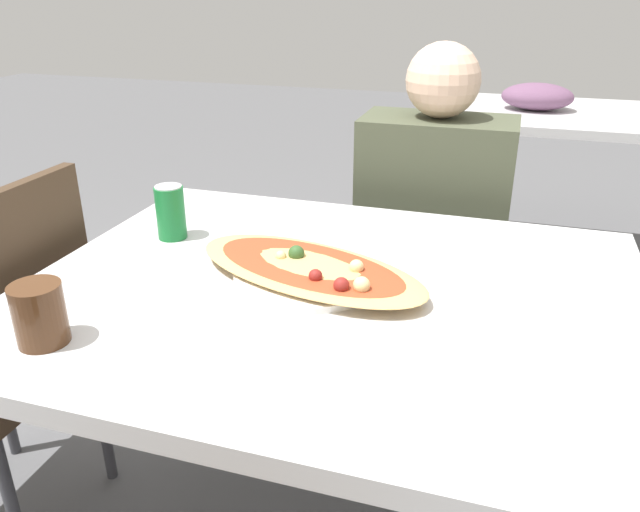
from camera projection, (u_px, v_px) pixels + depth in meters
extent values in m
cube|color=silver|center=(333.00, 296.00, 1.23)|extent=(1.20, 0.96, 0.04)
cylinder|color=#99999E|center=(200.00, 321.00, 1.90)|extent=(0.05, 0.05, 0.72)
cylinder|color=#99999E|center=(580.00, 384.00, 1.60)|extent=(0.05, 0.05, 0.72)
cube|color=#3F2D1E|center=(428.00, 282.00, 1.97)|extent=(0.40, 0.40, 0.04)
cube|color=#3F2D1E|center=(442.00, 188.00, 2.02)|extent=(0.38, 0.03, 0.47)
cylinder|color=#38383D|center=(472.00, 382.00, 1.86)|extent=(0.03, 0.03, 0.42)
cylinder|color=#38383D|center=(361.00, 363.00, 1.96)|extent=(0.03, 0.03, 0.42)
cylinder|color=#38383D|center=(480.00, 327.00, 2.16)|extent=(0.03, 0.03, 0.42)
cylinder|color=#38383D|center=(384.00, 313.00, 2.25)|extent=(0.03, 0.03, 0.42)
cube|color=#3F2D1E|center=(30.00, 288.00, 1.37)|extent=(0.03, 0.38, 0.47)
cylinder|color=#38383D|center=(2.00, 395.00, 1.81)|extent=(0.03, 0.03, 0.42)
cylinder|color=#38383D|center=(12.00, 508.00, 1.42)|extent=(0.03, 0.03, 0.42)
cylinder|color=#38383D|center=(102.00, 417.00, 1.72)|extent=(0.03, 0.03, 0.42)
cylinder|color=#2D2D38|center=(449.00, 365.00, 1.92)|extent=(0.10, 0.10, 0.46)
cylinder|color=#2D2D38|center=(387.00, 354.00, 1.97)|extent=(0.10, 0.10, 0.46)
cube|color=#474C38|center=(433.00, 204.00, 1.83)|extent=(0.43, 0.24, 0.50)
sphere|color=beige|center=(443.00, 80.00, 1.69)|extent=(0.20, 0.20, 0.20)
cylinder|color=white|center=(309.00, 275.00, 1.25)|extent=(0.30, 0.30, 0.01)
ellipsoid|color=#E0AD66|center=(309.00, 267.00, 1.24)|extent=(0.56, 0.38, 0.02)
ellipsoid|color=#B24223|center=(309.00, 265.00, 1.24)|extent=(0.46, 0.31, 0.01)
sphere|color=maroon|center=(341.00, 285.00, 1.14)|extent=(0.03, 0.03, 0.03)
sphere|color=beige|center=(356.00, 267.00, 1.21)|extent=(0.03, 0.03, 0.03)
sphere|color=#335928|center=(296.00, 253.00, 1.27)|extent=(0.03, 0.03, 0.03)
sphere|color=beige|center=(281.00, 256.00, 1.27)|extent=(0.02, 0.02, 0.02)
sphere|color=beige|center=(361.00, 285.00, 1.14)|extent=(0.03, 0.03, 0.03)
sphere|color=maroon|center=(315.00, 276.00, 1.18)|extent=(0.03, 0.03, 0.03)
cylinder|color=#197233|center=(171.00, 213.00, 1.43)|extent=(0.07, 0.07, 0.12)
cylinder|color=silver|center=(168.00, 187.00, 1.40)|extent=(0.06, 0.06, 0.00)
cylinder|color=#4C2D19|center=(39.00, 314.00, 1.01)|extent=(0.08, 0.08, 0.10)
cube|color=silver|center=(586.00, 117.00, 2.83)|extent=(1.10, 0.80, 0.04)
ellipsoid|color=#724C6B|center=(537.00, 96.00, 2.86)|extent=(0.32, 0.24, 0.12)
cylinder|color=#99999E|center=(458.00, 210.00, 2.81)|extent=(0.05, 0.05, 0.72)
cylinder|color=#99999E|center=(472.00, 169.00, 3.42)|extent=(0.05, 0.05, 0.72)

